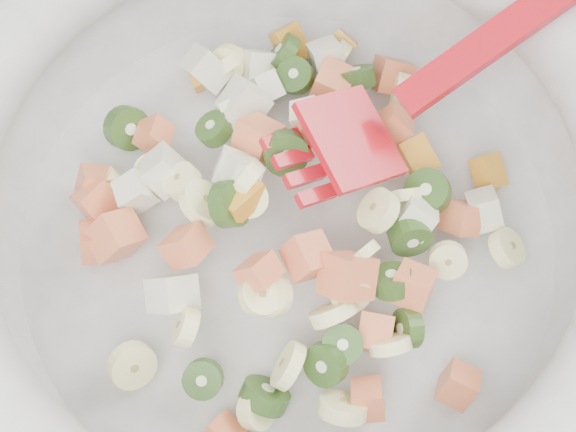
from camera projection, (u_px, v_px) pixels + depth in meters
mixing_bowl at (288, 205)px, 0.50m from camera, size 0.48×0.41×0.16m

